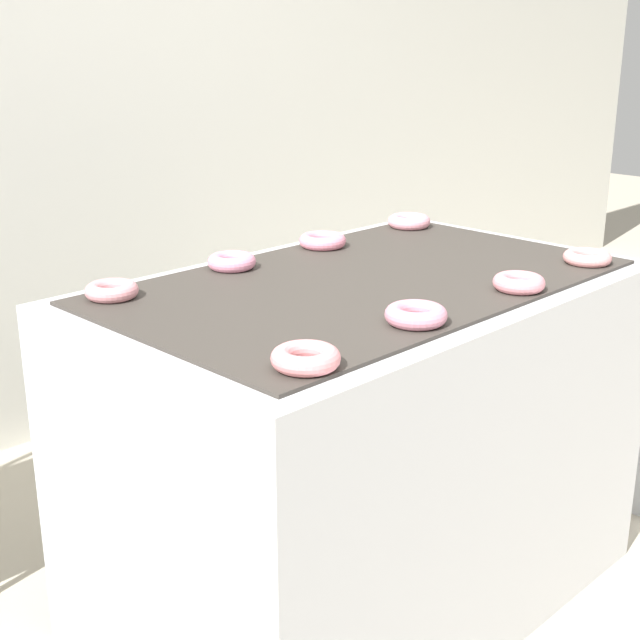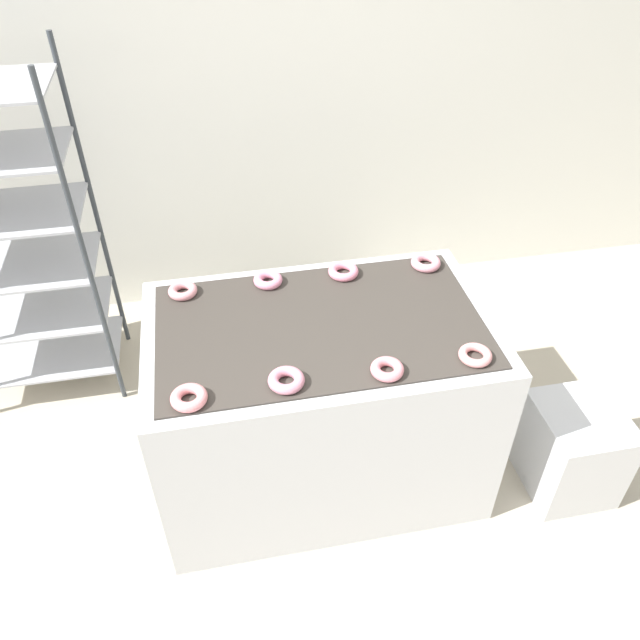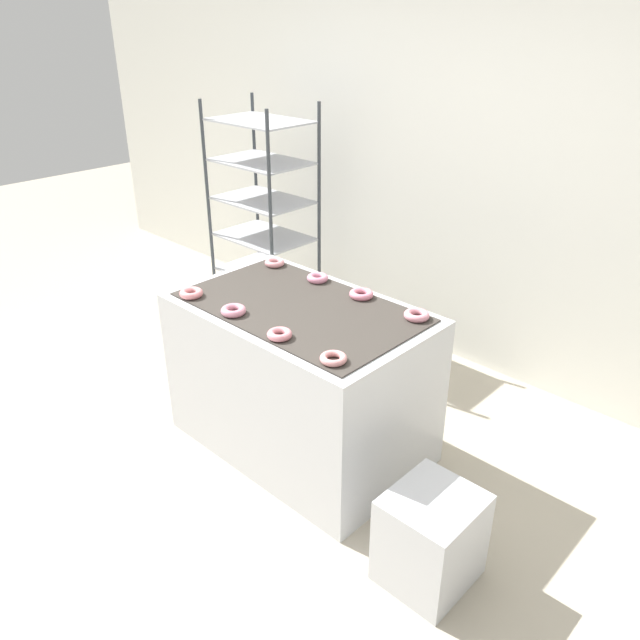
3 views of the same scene
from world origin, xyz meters
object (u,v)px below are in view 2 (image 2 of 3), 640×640
object	(u,v)px
glaze_bin	(572,449)
donut_near_midleft	(286,380)
fryer_machine	(320,403)
baking_rack_cart	(14,240)
donut_far_left	(183,291)
donut_far_right	(426,263)
donut_near_midright	(387,369)
donut_far_midleft	(268,280)
donut_near_left	(189,398)
donut_near_right	(475,355)
donut_far_midright	(343,271)

from	to	relation	value
glaze_bin	donut_near_midleft	size ratio (longest dim) A/B	3.44
fryer_machine	baking_rack_cart	distance (m)	1.57
donut_far_left	donut_far_right	world-z (taller)	donut_far_right
baking_rack_cart	donut_far_left	distance (m)	0.94
fryer_machine	donut_far_right	distance (m)	0.74
fryer_machine	donut_far_left	size ratio (longest dim) A/B	11.46
donut_far_left	donut_near_midright	bearing A→B (deg)	-41.31
fryer_machine	donut_far_midleft	size ratio (longest dim) A/B	11.22
baking_rack_cart	donut_near_left	xyz separation A→B (m)	(0.74, -1.17, 0.03)
donut_near_right	glaze_bin	bearing A→B (deg)	0.84
donut_near_midleft	donut_far_midleft	xyz separation A→B (m)	(0.01, 0.58, -0.00)
donut_near_midright	donut_near_right	world-z (taller)	donut_near_midright
donut_near_midleft	donut_far_midright	xyz separation A→B (m)	(0.33, 0.58, -0.00)
donut_near_midright	donut_far_right	size ratio (longest dim) A/B	0.93
donut_near_right	donut_far_midleft	distance (m)	0.88
donut_near_midright	donut_far_midright	xyz separation A→B (m)	(-0.02, 0.60, 0.00)
donut_near_midright	donut_far_left	size ratio (longest dim) A/B	1.00
donut_near_midright	donut_far_midleft	bearing A→B (deg)	118.99
donut_near_midleft	donut_far_right	bearing A→B (deg)	40.29
donut_near_right	donut_far_midright	bearing A→B (deg)	120.05
fryer_machine	donut_far_left	xyz separation A→B (m)	(-0.50, 0.29, 0.44)
donut_near_right	donut_far_left	bearing A→B (deg)	149.77
donut_near_left	donut_far_midleft	size ratio (longest dim) A/B	1.03
donut_near_right	donut_far_midleft	bearing A→B (deg)	138.12
glaze_bin	donut_far_right	world-z (taller)	donut_far_right
donut_near_midleft	donut_far_midleft	world-z (taller)	same
donut_near_midleft	donut_far_midleft	size ratio (longest dim) A/B	1.06
donut_far_midright	fryer_machine	bearing A→B (deg)	-117.81
donut_near_midleft	donut_far_left	bearing A→B (deg)	119.51
donut_far_midleft	donut_far_left	bearing A→B (deg)	-178.94
baking_rack_cart	donut_near_right	distance (m)	2.08
donut_far_midleft	donut_near_left	bearing A→B (deg)	-119.21
donut_near_midleft	donut_far_midright	size ratio (longest dim) A/B	0.99
donut_near_left	donut_far_midleft	xyz separation A→B (m)	(0.34, 0.60, -0.00)
glaze_bin	donut_near_midright	world-z (taller)	donut_near_midright
donut_far_right	donut_near_midright	bearing A→B (deg)	-119.68
donut_near_midright	donut_far_midright	bearing A→B (deg)	91.61
donut_far_midleft	donut_far_right	distance (m)	0.67
glaze_bin	donut_far_midleft	world-z (taller)	donut_far_midleft
donut_near_left	donut_near_midleft	size ratio (longest dim) A/B	0.98
glaze_bin	donut_near_right	distance (m)	0.85
donut_far_right	glaze_bin	bearing A→B (deg)	-46.87
donut_near_right	donut_near_left	bearing A→B (deg)	-179.09
donut_near_midleft	donut_near_midright	distance (m)	0.35
donut_near_midright	donut_far_midleft	xyz separation A→B (m)	(-0.33, 0.60, 0.00)
donut_near_midleft	baking_rack_cart	bearing A→B (deg)	132.80
donut_near_left	donut_far_left	distance (m)	0.60
baking_rack_cart	donut_far_left	world-z (taller)	baking_rack_cart
glaze_bin	donut_far_right	distance (m)	1.02
baking_rack_cart	donut_far_right	world-z (taller)	baking_rack_cart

